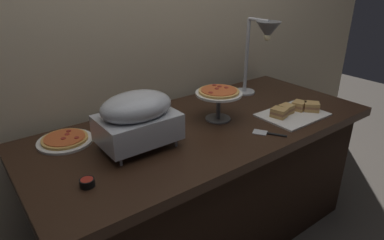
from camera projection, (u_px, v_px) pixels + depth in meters
ground_plane at (204, 233)px, 2.13m from camera, size 8.00×8.00×0.00m
back_wall at (154, 29)px, 2.00m from camera, size 4.40×0.04×2.40m
buffet_table at (205, 182)px, 1.97m from camera, size 1.90×0.84×0.76m
chafing_dish at (137, 117)px, 1.53m from camera, size 0.36×0.25×0.27m
heat_lamp at (263, 38)px, 2.04m from camera, size 0.15×0.30×0.49m
pizza_plate_front at (65, 140)px, 1.62m from camera, size 0.26×0.26×0.03m
pizza_plate_center at (219, 95)px, 1.82m from camera, size 0.25×0.25×0.18m
sandwich_platter at (294, 111)px, 1.93m from camera, size 0.37×0.27×0.06m
sauce_cup_near at (87, 182)px, 1.29m from camera, size 0.06×0.06×0.03m
serving_spatula at (268, 133)px, 1.71m from camera, size 0.12×0.16×0.01m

